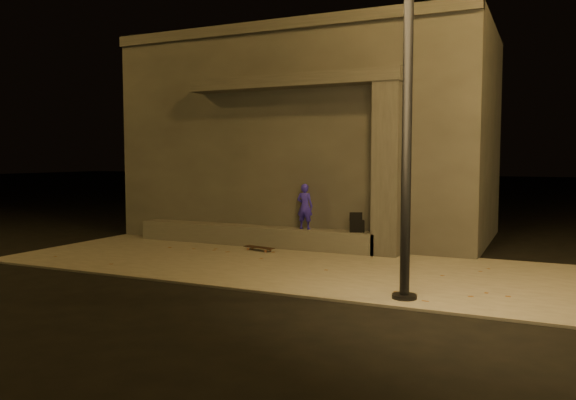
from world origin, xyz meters
The scene contains 9 objects.
ground centered at (0.00, 0.00, 0.00)m, with size 120.00×120.00×0.00m, color black.
sidewalk centered at (0.00, 2.00, 0.02)m, with size 11.00×4.40×0.04m, color #625D56.
building centered at (-1.00, 6.49, 2.61)m, with size 9.00×5.10×5.22m.
ledge centered at (-1.50, 3.75, 0.27)m, with size 6.00×0.55×0.45m, color #514E4A.
column centered at (1.70, 3.75, 1.84)m, with size 0.55×0.55×3.60m, color #3A3734.
canopy centered at (-0.50, 3.80, 3.78)m, with size 5.00×0.70×0.28m, color #3A3734.
skateboarder centered at (-0.17, 3.75, 1.00)m, with size 0.37×0.24×1.02m, color #271CB8.
backpack centered at (1.05, 3.75, 0.64)m, with size 0.36×0.30×0.43m.
skateboard centered at (-0.99, 3.10, 0.11)m, with size 0.78×0.35×0.08m.
Camera 1 is at (4.74, -7.72, 2.08)m, focal length 35.00 mm.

